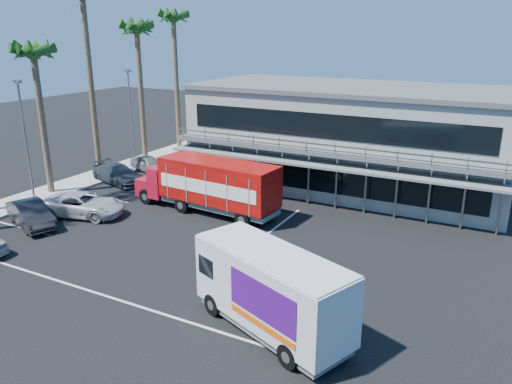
% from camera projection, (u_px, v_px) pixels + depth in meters
% --- Properties ---
extents(ground, '(120.00, 120.00, 0.00)m').
position_uv_depth(ground, '(204.00, 250.00, 26.26)').
color(ground, black).
rests_on(ground, ground).
extents(building, '(22.40, 12.00, 7.30)m').
position_uv_depth(building, '(350.00, 136.00, 36.35)').
color(building, '#969D8F').
rests_on(building, ground).
extents(curb_strip, '(3.00, 32.00, 0.16)m').
position_uv_depth(curb_strip, '(83.00, 181.00, 37.95)').
color(curb_strip, '#A5A399').
rests_on(curb_strip, ground).
extents(palm_c, '(2.80, 2.80, 10.75)m').
position_uv_depth(palm_c, '(34.00, 59.00, 32.57)').
color(palm_c, brown).
rests_on(palm_c, ground).
extents(palm_d, '(2.80, 2.80, 14.75)m').
position_uv_depth(palm_d, '(83.00, 4.00, 35.80)').
color(palm_d, brown).
rests_on(palm_d, ground).
extents(palm_e, '(2.80, 2.80, 12.25)m').
position_uv_depth(palm_e, '(137.00, 36.00, 40.47)').
color(palm_e, brown).
rests_on(palm_e, ground).
extents(palm_f, '(2.80, 2.80, 13.25)m').
position_uv_depth(palm_f, '(174.00, 25.00, 45.00)').
color(palm_f, brown).
rests_on(palm_f, ground).
extents(light_pole_near, '(0.50, 0.25, 8.09)m').
position_uv_depth(light_pole_near, '(25.00, 137.00, 32.03)').
color(light_pole_near, gray).
rests_on(light_pole_near, ground).
extents(light_pole_far, '(0.50, 0.25, 8.09)m').
position_uv_depth(light_pole_far, '(131.00, 115.00, 40.44)').
color(light_pole_far, gray).
rests_on(light_pole_far, ground).
extents(red_truck, '(10.28, 3.26, 3.41)m').
position_uv_depth(red_truck, '(209.00, 184.00, 31.21)').
color(red_truck, '#AB0D22').
rests_on(red_truck, ground).
extents(white_van, '(7.07, 4.63, 3.27)m').
position_uv_depth(white_van, '(272.00, 291.00, 18.66)').
color(white_van, silver).
rests_on(white_van, ground).
extents(parked_car_b, '(4.73, 3.04, 1.47)m').
position_uv_depth(parked_car_b, '(31.00, 214.00, 29.31)').
color(parked_car_b, black).
rests_on(parked_car_b, ground).
extents(parked_car_c, '(5.65, 3.66, 1.45)m').
position_uv_depth(parked_car_c, '(83.00, 205.00, 30.94)').
color(parked_car_c, '#B8B8BA').
rests_on(parked_car_c, ground).
extents(parked_car_d, '(5.23, 3.10, 1.42)m').
position_uv_depth(parked_car_d, '(118.00, 174.00, 37.65)').
color(parked_car_d, '#303840').
rests_on(parked_car_d, ground).
extents(parked_car_e, '(4.15, 2.65, 1.31)m').
position_uv_depth(parked_car_e, '(149.00, 164.00, 40.70)').
color(parked_car_e, slate).
rests_on(parked_car_e, ground).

